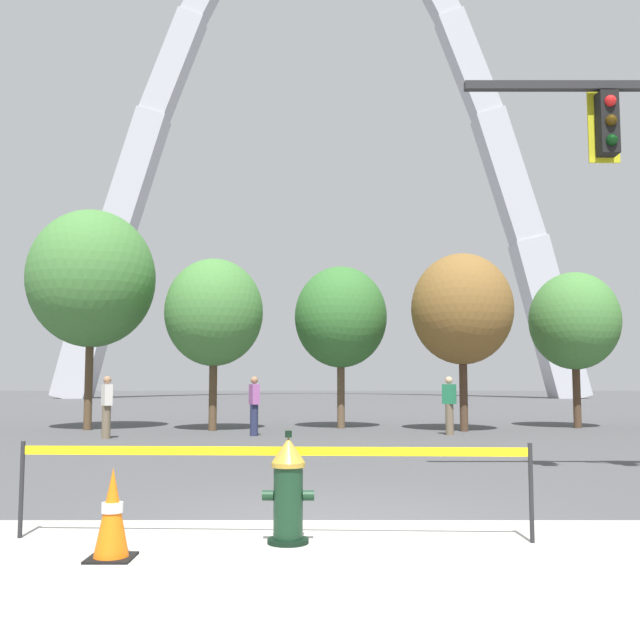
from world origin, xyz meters
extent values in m
plane|color=#474749|center=(0.00, 0.00, 0.00)|extent=(240.00, 240.00, 0.00)
cylinder|color=black|center=(-0.36, -0.80, 0.03)|extent=(0.36, 0.36, 0.05)
cylinder|color=#14331E|center=(-0.36, -0.80, 0.36)|extent=(0.26, 0.26, 0.62)
cylinder|color=#A8842D|center=(-0.36, -0.80, 0.69)|extent=(0.30, 0.30, 0.04)
cone|color=#A8842D|center=(-0.36, -0.80, 0.82)|extent=(0.30, 0.30, 0.22)
cylinder|color=black|center=(-0.36, -0.80, 0.96)|extent=(0.06, 0.06, 0.06)
cylinder|color=#14331E|center=(-0.54, -0.80, 0.42)|extent=(0.10, 0.09, 0.09)
cylinder|color=#14331E|center=(-0.18, -0.80, 0.42)|extent=(0.10, 0.09, 0.09)
cylinder|color=#14331E|center=(-0.36, -0.60, 0.33)|extent=(0.13, 0.14, 0.13)
cylinder|color=black|center=(-0.36, -0.52, 0.33)|extent=(0.15, 0.03, 0.15)
cylinder|color=#232326|center=(-2.81, -0.59, 0.44)|extent=(0.04, 0.04, 0.88)
cylinder|color=#232326|center=(1.80, -0.78, 0.44)|extent=(0.04, 0.04, 0.88)
cube|color=yellow|center=(-0.50, -0.69, 0.80)|extent=(4.61, 0.20, 0.08)
cube|color=black|center=(-1.75, -1.36, 0.01)|extent=(0.36, 0.36, 0.03)
cone|color=orange|center=(-1.75, -1.36, 0.38)|extent=(0.28, 0.28, 0.70)
cylinder|color=white|center=(-1.75, -1.36, 0.42)|extent=(0.17, 0.17, 0.08)
cube|color=#232326|center=(4.37, 2.48, 5.60)|extent=(4.80, 0.12, 0.12)
cube|color=black|center=(3.97, 2.48, 5.05)|extent=(0.26, 0.24, 0.90)
cube|color=gold|center=(3.97, 2.62, 5.05)|extent=(0.44, 0.03, 1.04)
sphere|color=red|center=(3.97, 2.35, 5.33)|extent=(0.16, 0.16, 0.16)
sphere|color=#392706|center=(3.97, 2.35, 5.05)|extent=(0.16, 0.16, 0.16)
sphere|color=black|center=(3.97, 2.35, 4.77)|extent=(0.16, 0.16, 0.16)
cube|color=#B2B5BC|center=(-21.29, 58.17, 7.34)|extent=(6.57, 3.08, 15.51)
cube|color=#B2B5BC|center=(-17.74, 58.17, 20.80)|extent=(6.27, 2.81, 13.12)
cube|color=#B2B5BC|center=(-14.19, 58.17, 31.82)|extent=(5.97, 2.53, 10.75)
cube|color=#B2B5BC|center=(14.19, 58.17, 31.82)|extent=(5.97, 2.53, 10.75)
cube|color=#B2B5BC|center=(17.74, 58.17, 20.80)|extent=(6.27, 2.81, 13.12)
cube|color=#B2B5BC|center=(21.29, 58.17, 7.34)|extent=(6.57, 3.08, 15.51)
cylinder|color=brown|center=(-7.09, 14.28, 1.44)|extent=(0.24, 0.24, 2.88)
ellipsoid|color=#427A38|center=(-7.09, 14.28, 4.61)|extent=(3.84, 3.84, 4.23)
cylinder|color=brown|center=(-3.27, 13.98, 1.11)|extent=(0.24, 0.24, 2.21)
ellipsoid|color=#427A38|center=(-3.27, 13.98, 3.54)|extent=(2.95, 2.95, 3.25)
cylinder|color=brown|center=(0.58, 15.08, 1.09)|extent=(0.24, 0.24, 2.19)
ellipsoid|color=#336B2D|center=(0.58, 15.08, 3.50)|extent=(2.92, 2.92, 3.21)
cylinder|color=#473323|center=(4.15, 13.68, 1.13)|extent=(0.24, 0.24, 2.26)
ellipsoid|color=brown|center=(4.15, 13.68, 3.61)|extent=(3.01, 3.01, 3.31)
cylinder|color=#473323|center=(8.03, 15.19, 1.06)|extent=(0.24, 0.24, 2.12)
ellipsoid|color=#427A38|center=(8.03, 15.19, 3.39)|extent=(2.82, 2.82, 3.11)
cylinder|color=#232847|center=(-1.85, 11.90, 0.42)|extent=(0.22, 0.22, 0.84)
cube|color=#995193|center=(-1.85, 11.90, 1.11)|extent=(0.32, 0.39, 0.54)
sphere|color=#936B4C|center=(-1.85, 11.90, 1.49)|extent=(0.20, 0.20, 0.20)
cylinder|color=brown|center=(3.46, 12.24, 0.42)|extent=(0.22, 0.22, 0.84)
cube|color=#23754C|center=(3.46, 12.24, 1.11)|extent=(0.39, 0.37, 0.54)
sphere|color=tan|center=(3.46, 12.24, 1.49)|extent=(0.20, 0.20, 0.20)
cylinder|color=brown|center=(-5.53, 10.96, 0.42)|extent=(0.22, 0.22, 0.84)
cube|color=beige|center=(-5.53, 10.96, 1.11)|extent=(0.35, 0.39, 0.54)
sphere|color=#936B4C|center=(-5.53, 10.96, 1.49)|extent=(0.20, 0.20, 0.20)
camera|label=1|loc=(-0.08, -7.14, 1.41)|focal=39.55mm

